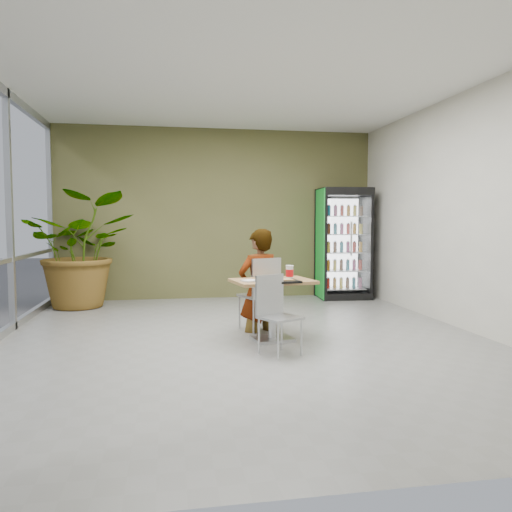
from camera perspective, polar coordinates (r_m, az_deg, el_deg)
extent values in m
plane|color=gray|center=(6.20, -1.20, -9.64)|extent=(7.00, 7.00, 0.00)
cube|color=#9F7A44|center=(6.09, 1.91, -2.90)|extent=(1.05, 0.81, 0.04)
cylinder|color=#ACAEB1|center=(6.14, 1.90, -6.38)|extent=(0.09, 0.09, 0.71)
cube|color=#ACAEB1|center=(6.21, 1.89, -9.43)|extent=(0.53, 0.45, 0.04)
cube|color=#ACAEB1|center=(6.71, 0.27, -4.56)|extent=(0.56, 0.56, 0.03)
cube|color=#ACAEB1|center=(6.50, 1.22, -2.53)|extent=(0.42, 0.19, 0.52)
cylinder|color=#ACAEB1|center=(7.00, 0.77, -6.13)|extent=(0.02, 0.02, 0.46)
cylinder|color=#ACAEB1|center=(6.81, -1.90, -6.41)|extent=(0.02, 0.02, 0.46)
cylinder|color=#ACAEB1|center=(6.69, 2.47, -6.60)|extent=(0.02, 0.02, 0.46)
cylinder|color=#ACAEB1|center=(6.49, -0.28, -6.92)|extent=(0.02, 0.02, 0.46)
cube|color=#ACAEB1|center=(5.48, 2.77, -7.06)|extent=(0.52, 0.52, 0.03)
cube|color=#ACAEB1|center=(5.58, 1.56, -4.47)|extent=(0.35, 0.20, 0.46)
cylinder|color=#ACAEB1|center=(5.29, 2.55, -9.73)|extent=(0.02, 0.02, 0.41)
cylinder|color=#ACAEB1|center=(5.51, 5.21, -9.21)|extent=(0.02, 0.02, 0.41)
cylinder|color=#ACAEB1|center=(5.54, 0.33, -9.10)|extent=(0.02, 0.02, 0.41)
cylinder|color=#ACAEB1|center=(5.75, 2.96, -8.64)|extent=(0.02, 0.02, 0.41)
imported|color=black|center=(6.65, 0.34, -4.05)|extent=(0.72, 0.59, 1.66)
cylinder|color=silver|center=(6.08, 1.54, -2.68)|extent=(0.24, 0.24, 0.01)
cylinder|color=silver|center=(6.16, 3.86, -1.91)|extent=(0.09, 0.09, 0.16)
cylinder|color=#B90B0F|center=(6.16, 3.86, -1.96)|extent=(0.09, 0.09, 0.09)
cylinder|color=silver|center=(6.15, 3.86, -1.13)|extent=(0.10, 0.10, 0.01)
cube|color=silver|center=(5.89, -0.74, -2.85)|extent=(0.21, 0.21, 0.02)
cube|color=black|center=(5.82, 2.74, -2.91)|extent=(0.48, 0.38, 0.02)
cube|color=black|center=(9.61, 10.01, 1.43)|extent=(0.99, 0.80, 2.08)
cube|color=green|center=(9.46, 7.31, 1.41)|extent=(0.06, 0.71, 2.04)
cube|color=white|center=(9.27, 10.76, 1.45)|extent=(0.75, 0.07, 1.67)
imported|color=#296327|center=(8.95, -19.24, 0.68)|extent=(1.80, 1.57, 1.96)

